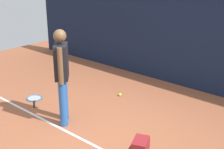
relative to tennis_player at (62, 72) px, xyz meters
name	(u,v)px	position (x,y,z in m)	size (l,w,h in m)	color
ground_plane	(96,137)	(0.80, -0.01, -0.97)	(12.00, 12.00, 0.00)	#9E5638
back_fence	(189,40)	(0.80, 2.99, 0.14)	(10.00, 0.10, 2.22)	#141E38
court_line	(88,142)	(0.80, -0.21, -0.96)	(9.00, 0.05, 0.00)	white
tennis_player	(62,72)	(0.00, 0.00, 0.00)	(0.44, 0.44, 1.70)	#2659A5
tennis_racket	(34,99)	(-1.24, 0.22, -0.95)	(0.60, 0.51, 0.03)	black
tennis_ball_far_left	(120,95)	(0.03, 1.55, -0.93)	(0.07, 0.07, 0.07)	#CCE033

